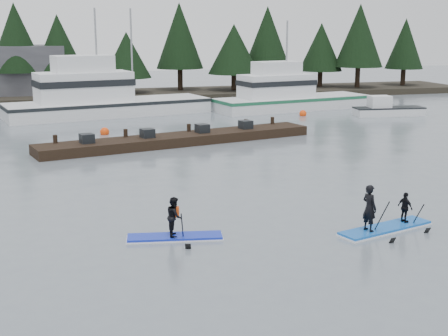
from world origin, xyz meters
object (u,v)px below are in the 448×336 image
object	(u,v)px
floating_dock	(180,139)
fishing_boat_large	(103,107)
fishing_boat_medium	(288,103)
paddleboard_solo	(175,224)
paddleboard_duo	(383,217)

from	to	relation	value
floating_dock	fishing_boat_large	bearing A→B (deg)	90.16
fishing_boat_medium	floating_dock	xyz separation A→B (m)	(-11.90, -12.93, -0.28)
fishing_boat_large	paddleboard_solo	xyz separation A→B (m)	(-0.34, -29.72, -0.18)
floating_dock	fishing_boat_medium	bearing A→B (deg)	33.96
fishing_boat_large	paddleboard_duo	xyz separation A→B (m)	(6.52, -30.82, -0.17)
fishing_boat_medium	fishing_boat_large	bearing A→B (deg)	167.58
fishing_boat_medium	paddleboard_solo	bearing A→B (deg)	-128.55
fishing_boat_large	paddleboard_solo	world-z (taller)	fishing_boat_large
fishing_boat_large	paddleboard_duo	bearing A→B (deg)	-89.87
fishing_boat_large	paddleboard_solo	bearing A→B (deg)	-102.48
fishing_boat_medium	paddleboard_duo	distance (m)	31.56
fishing_boat_large	paddleboard_solo	size ratio (longest dim) A/B	5.14
floating_dock	paddleboard_solo	bearing A→B (deg)	-115.77
fishing_boat_large	fishing_boat_medium	xyz separation A→B (m)	(15.13, -0.46, -0.11)
fishing_boat_large	paddleboard_duo	distance (m)	31.50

